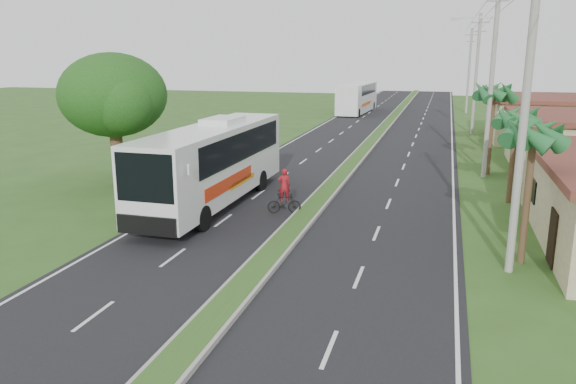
# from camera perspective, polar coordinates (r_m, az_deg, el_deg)

# --- Properties ---
(ground) EXTENTS (180.00, 180.00, 0.00)m
(ground) POSITION_cam_1_polar(r_m,az_deg,el_deg) (20.31, -2.70, -7.65)
(ground) COLOR #2F4E1C
(ground) RESTS_ON ground
(road_asphalt) EXTENTS (14.00, 160.00, 0.02)m
(road_asphalt) POSITION_cam_1_polar(r_m,az_deg,el_deg) (39.10, 6.54, 2.83)
(road_asphalt) COLOR black
(road_asphalt) RESTS_ON ground
(median_strip) EXTENTS (1.20, 160.00, 0.18)m
(median_strip) POSITION_cam_1_polar(r_m,az_deg,el_deg) (39.09, 6.55, 2.97)
(median_strip) COLOR gray
(median_strip) RESTS_ON ground
(lane_edge_left) EXTENTS (0.12, 160.00, 0.01)m
(lane_edge_left) POSITION_cam_1_polar(r_m,az_deg,el_deg) (40.68, -2.83, 3.32)
(lane_edge_left) COLOR silver
(lane_edge_left) RESTS_ON ground
(lane_edge_right) EXTENTS (0.12, 160.00, 0.01)m
(lane_edge_right) POSITION_cam_1_polar(r_m,az_deg,el_deg) (38.65, 16.40, 2.21)
(lane_edge_right) COLOR silver
(lane_edge_right) RESTS_ON ground
(shop_mid) EXTENTS (7.60, 10.60, 3.67)m
(shop_mid) POSITION_cam_1_polar(r_m,az_deg,el_deg) (41.09, 26.80, 4.58)
(shop_mid) COLOR tan
(shop_mid) RESTS_ON ground
(shop_far) EXTENTS (8.60, 11.60, 3.82)m
(shop_far) POSITION_cam_1_polar(r_m,az_deg,el_deg) (54.78, 24.15, 6.91)
(shop_far) COLOR tan
(shop_far) RESTS_ON ground
(palm_verge_a) EXTENTS (2.40, 2.40, 5.45)m
(palm_verge_a) POSITION_cam_1_polar(r_m,az_deg,el_deg) (21.30, 23.71, 5.41)
(palm_verge_a) COLOR #473321
(palm_verge_a) RESTS_ON ground
(palm_verge_b) EXTENTS (2.40, 2.40, 5.05)m
(palm_verge_b) POSITION_cam_1_polar(r_m,az_deg,el_deg) (30.27, 22.18, 7.01)
(palm_verge_b) COLOR #473321
(palm_verge_b) RESTS_ON ground
(palm_verge_c) EXTENTS (2.40, 2.40, 5.85)m
(palm_verge_c) POSITION_cam_1_polar(r_m,az_deg,el_deg) (37.09, 20.23, 9.45)
(palm_verge_c) COLOR #473321
(palm_verge_c) RESTS_ON ground
(palm_verge_d) EXTENTS (2.40, 2.40, 5.25)m
(palm_verge_d) POSITION_cam_1_polar(r_m,az_deg,el_deg) (46.13, 20.00, 9.47)
(palm_verge_d) COLOR #473321
(palm_verge_d) RESTS_ON ground
(shade_tree) EXTENTS (6.30, 6.00, 7.54)m
(shade_tree) POSITION_cam_1_polar(r_m,az_deg,el_deg) (33.38, -17.49, 9.10)
(shade_tree) COLOR #473321
(shade_tree) RESTS_ON ground
(utility_pole_a) EXTENTS (1.60, 0.28, 11.00)m
(utility_pole_a) POSITION_cam_1_polar(r_m,az_deg,el_deg) (20.15, 22.92, 7.74)
(utility_pole_a) COLOR gray
(utility_pole_a) RESTS_ON ground
(utility_pole_b) EXTENTS (3.20, 0.28, 12.00)m
(utility_pole_b) POSITION_cam_1_polar(r_m,az_deg,el_deg) (36.02, 19.97, 11.18)
(utility_pole_b) COLOR gray
(utility_pole_b) RESTS_ON ground
(utility_pole_c) EXTENTS (1.60, 0.28, 11.00)m
(utility_pole_c) POSITION_cam_1_polar(r_m,az_deg,el_deg) (56.00, 18.58, 11.37)
(utility_pole_c) COLOR gray
(utility_pole_c) RESTS_ON ground
(utility_pole_d) EXTENTS (1.60, 0.28, 10.50)m
(utility_pole_d) POSITION_cam_1_polar(r_m,az_deg,el_deg) (75.98, 17.92, 11.71)
(utility_pole_d) COLOR gray
(utility_pole_d) RESTS_ON ground
(coach_bus_main) EXTENTS (2.93, 13.26, 4.27)m
(coach_bus_main) POSITION_cam_1_polar(r_m,az_deg,el_deg) (28.23, -7.52, 3.36)
(coach_bus_main) COLOR silver
(coach_bus_main) RESTS_ON ground
(coach_bus_far) EXTENTS (3.42, 12.91, 3.73)m
(coach_bus_far) POSITION_cam_1_polar(r_m,az_deg,el_deg) (73.79, 7.07, 9.65)
(coach_bus_far) COLOR white
(coach_bus_far) RESTS_ON ground
(motorcyclist) EXTENTS (1.66, 0.94, 2.19)m
(motorcyclist) POSITION_cam_1_polar(r_m,az_deg,el_deg) (26.70, -0.39, -0.54)
(motorcyclist) COLOR black
(motorcyclist) RESTS_ON ground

